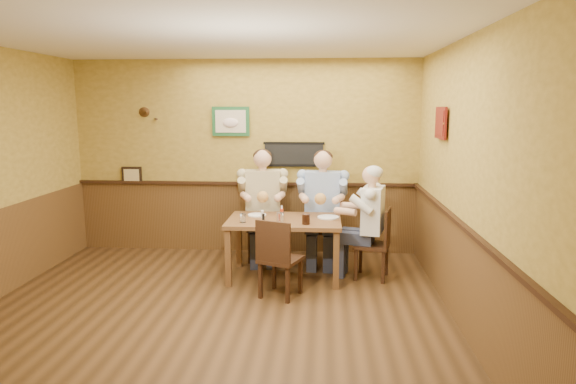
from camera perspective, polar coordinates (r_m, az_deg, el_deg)
name	(u,v)px	position (r m, az deg, el deg)	size (l,w,h in m)	color
room	(223,152)	(5.19, -7.24, 4.47)	(5.02, 5.03, 2.81)	#362310
dining_table	(284,226)	(6.41, -0.42, -3.82)	(1.40, 0.90, 0.75)	brown
chair_back_left	(263,225)	(7.19, -2.80, -3.73)	(0.45, 0.45, 0.98)	#331E10
chair_back_right	(322,228)	(7.07, 3.85, -3.98)	(0.45, 0.45, 0.98)	#331E10
chair_right_end	(372,243)	(6.51, 9.32, -5.66)	(0.41, 0.41, 0.89)	#331E10
chair_near_side	(281,257)	(5.83, -0.83, -7.27)	(0.42, 0.42, 0.91)	#331E10
diner_tan_shirt	(263,211)	(7.15, -2.82, -2.09)	(0.65, 0.65, 1.40)	#CABB8B
diner_blue_polo	(323,213)	(7.02, 3.87, -2.32)	(0.64, 0.64, 1.40)	#89A2CE
diner_white_elder	(372,228)	(6.46, 9.37, -4.02)	(0.59, 0.59, 1.28)	silver
water_glass_left	(243,218)	(6.21, -5.05, -2.90)	(0.07, 0.07, 0.11)	white
water_glass_mid	(280,218)	(6.15, -0.87, -2.90)	(0.09, 0.09, 0.13)	white
cola_tumbler	(306,219)	(6.10, 2.01, -3.04)	(0.09, 0.09, 0.12)	black
hot_sauce_bottle	(282,214)	(6.29, -0.71, -2.45)	(0.04, 0.04, 0.17)	#B43113
salt_shaker	(262,214)	(6.45, -2.87, -2.47)	(0.04, 0.04, 0.10)	silver
pepper_shaker	(263,217)	(6.32, -2.76, -2.79)	(0.03, 0.03, 0.08)	black
plate_far_left	(257,215)	(6.60, -3.47, -2.55)	(0.24, 0.24, 0.02)	white
plate_far_right	(328,217)	(6.47, 4.50, -2.81)	(0.27, 0.27, 0.02)	silver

